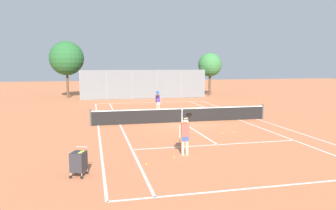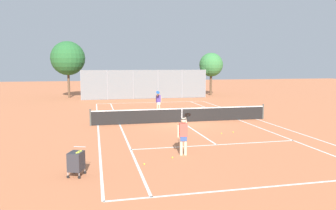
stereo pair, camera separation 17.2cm
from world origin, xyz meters
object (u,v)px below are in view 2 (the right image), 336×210
at_px(ball_cart, 76,161).
at_px(loose_tennis_ball_5, 221,133).
at_px(loose_tennis_ball_3, 172,157).
at_px(player_near_side, 183,134).
at_px(tree_behind_right, 210,65).
at_px(loose_tennis_ball_0, 183,109).
at_px(player_far_left, 158,101).
at_px(loose_tennis_ball_1, 193,116).
at_px(tree_behind_left, 69,59).
at_px(tennis_net, 182,115).
at_px(loose_tennis_ball_4, 144,164).
at_px(loose_tennis_ball_2, 233,132).

bearing_deg(ball_cart, loose_tennis_ball_5, 35.82).
bearing_deg(loose_tennis_ball_3, player_near_side, 33.76).
bearing_deg(player_near_side, loose_tennis_ball_5, 48.79).
bearing_deg(tree_behind_right, loose_tennis_ball_0, -119.57).
distance_m(ball_cart, player_far_left, 15.53).
xyz_separation_m(loose_tennis_ball_1, tree_behind_right, (7.09, 15.92, 3.71)).
height_order(player_far_left, loose_tennis_ball_0, player_far_left).
bearing_deg(tree_behind_left, ball_cart, -85.66).
bearing_deg(player_far_left, tree_behind_left, 119.39).
relative_size(player_near_side, tree_behind_right, 0.33).
height_order(loose_tennis_ball_1, tree_behind_right, tree_behind_right).
xyz_separation_m(loose_tennis_ball_5, tree_behind_right, (7.44, 22.31, 3.71)).
bearing_deg(tennis_net, loose_tennis_ball_1, 56.35).
relative_size(tennis_net, tree_behind_left, 1.84).
bearing_deg(loose_tennis_ball_5, tennis_net, 105.97).
distance_m(player_near_side, loose_tennis_ball_1, 10.70).
bearing_deg(tree_behind_left, loose_tennis_ball_0, -51.14).
xyz_separation_m(loose_tennis_ball_3, tree_behind_left, (-5.89, 27.00, 4.44)).
bearing_deg(player_near_side, loose_tennis_ball_1, 70.52).
height_order(tree_behind_left, tree_behind_right, tree_behind_left).
bearing_deg(tree_behind_left, loose_tennis_ball_4, -80.50).
bearing_deg(loose_tennis_ball_1, loose_tennis_ball_5, -93.12).
bearing_deg(loose_tennis_ball_0, loose_tennis_ball_1, -93.59).
bearing_deg(loose_tennis_ball_5, loose_tennis_ball_4, -137.09).
distance_m(player_far_left, loose_tennis_ball_4, 14.10).
relative_size(loose_tennis_ball_5, tree_behind_left, 0.01).
distance_m(tennis_net, ball_cart, 11.44).
distance_m(loose_tennis_ball_5, tree_behind_right, 23.81).
height_order(player_near_side, loose_tennis_ball_5, player_near_side).
bearing_deg(loose_tennis_ball_3, loose_tennis_ball_4, -153.08).
relative_size(player_far_left, tree_behind_right, 0.33).
xyz_separation_m(tennis_net, loose_tennis_ball_3, (-2.60, -8.14, -0.48)).
distance_m(player_far_left, loose_tennis_ball_2, 9.26).
bearing_deg(tennis_net, loose_tennis_ball_2, -63.57).
relative_size(player_far_left, loose_tennis_ball_3, 26.88).
distance_m(player_far_left, tree_behind_right, 16.44).
height_order(player_near_side, loose_tennis_ball_0, player_near_side).
xyz_separation_m(tennis_net, loose_tennis_ball_4, (-3.86, -8.79, -0.48)).
xyz_separation_m(player_far_left, loose_tennis_ball_3, (-1.96, -13.06, -0.89)).
xyz_separation_m(ball_cart, loose_tennis_ball_0, (8.10, 15.66, -0.50)).
bearing_deg(loose_tennis_ball_1, loose_tennis_ball_4, -115.94).
distance_m(loose_tennis_ball_5, tree_behind_left, 25.30).
bearing_deg(tree_behind_left, loose_tennis_ball_1, -58.86).
relative_size(ball_cart, loose_tennis_ball_5, 14.58).
bearing_deg(loose_tennis_ball_2, ball_cart, -145.99).
relative_size(tennis_net, loose_tennis_ball_5, 181.82).
distance_m(loose_tennis_ball_1, loose_tennis_ball_4, 12.31).
bearing_deg(ball_cart, player_far_left, 68.46).
height_order(tennis_net, tree_behind_left, tree_behind_left).
relative_size(player_near_side, loose_tennis_ball_5, 26.88).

